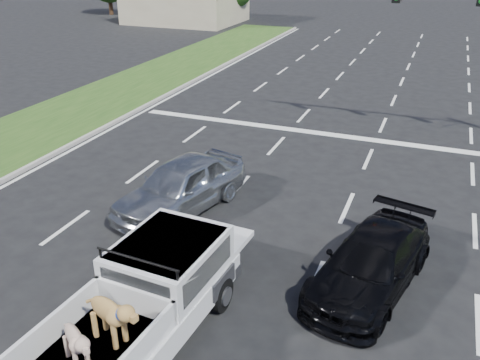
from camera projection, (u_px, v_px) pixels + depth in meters
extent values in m
plane|color=black|center=(243.00, 268.00, 12.25)|extent=(160.00, 160.00, 0.00)
cube|color=silver|center=(171.00, 151.00, 19.04)|extent=(0.12, 60.00, 0.01)
cube|color=silver|center=(259.00, 165.00, 17.87)|extent=(0.12, 60.00, 0.01)
cube|color=silver|center=(359.00, 181.00, 16.70)|extent=(0.12, 60.00, 0.01)
cube|color=silver|center=(474.00, 199.00, 15.53)|extent=(0.12, 60.00, 0.01)
cube|color=silver|center=(92.00, 139.00, 20.23)|extent=(0.15, 60.00, 0.01)
cube|color=silver|center=(332.00, 135.00, 20.65)|extent=(17.00, 0.45, 0.01)
cube|color=#1F4214|center=(38.00, 129.00, 21.12)|extent=(5.00, 60.00, 0.10)
cube|color=gray|center=(87.00, 136.00, 20.29)|extent=(0.15, 60.00, 0.14)
cylinder|color=#332114|center=(111.00, 4.00, 53.74)|extent=(0.44, 0.44, 2.16)
cylinder|color=#332114|center=(160.00, 6.00, 51.74)|extent=(0.44, 0.44, 2.16)
cylinder|color=#332114|center=(232.00, 10.00, 49.06)|extent=(0.44, 0.44, 2.16)
cylinder|color=black|center=(152.00, 274.00, 11.41)|extent=(0.32, 0.77, 0.75)
cylinder|color=black|center=(220.00, 294.00, 10.75)|extent=(0.32, 0.77, 0.75)
cube|color=silver|center=(135.00, 324.00, 9.50)|extent=(2.18, 5.35, 0.52)
cube|color=silver|center=(169.00, 260.00, 10.23)|extent=(1.95, 2.38, 0.85)
cube|color=black|center=(136.00, 290.00, 9.29)|extent=(1.54, 0.12, 0.61)
cylinder|color=black|center=(137.00, 259.00, 9.15)|extent=(1.78, 0.15, 0.05)
cube|color=black|center=(93.00, 357.00, 8.45)|extent=(1.91, 2.62, 0.06)
cube|color=silver|center=(51.00, 329.00, 8.65)|extent=(0.22, 2.53, 0.52)
cube|color=silver|center=(133.00, 360.00, 8.01)|extent=(0.22, 2.53, 0.52)
imported|color=#ADB1B5|center=(181.00, 186.00, 14.62)|extent=(2.85, 4.82, 1.54)
imported|color=black|center=(371.00, 263.00, 11.35)|extent=(2.71, 4.68, 1.27)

